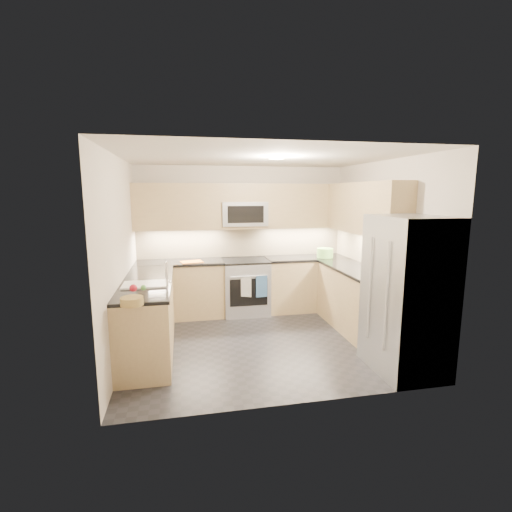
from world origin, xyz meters
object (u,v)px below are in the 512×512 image
at_px(gas_range, 245,287).
at_px(cutting_board, 192,262).
at_px(refrigerator, 407,295).
at_px(microwave, 244,214).
at_px(utensil_bowl, 325,253).
at_px(fruit_basket, 132,301).

bearing_deg(gas_range, cutting_board, -174.00).
bearing_deg(refrigerator, microwave, 119.62).
bearing_deg(utensil_bowl, fruit_basket, -142.65).
xyz_separation_m(gas_range, microwave, (0.00, 0.12, 1.24)).
bearing_deg(cutting_board, microwave, 13.76).
bearing_deg(gas_range, microwave, 90.00).
relative_size(microwave, utensil_bowl, 2.70).
xyz_separation_m(cutting_board, fruit_basket, (-0.65, -2.25, 0.04)).
bearing_deg(cutting_board, utensil_bowl, -0.16).
relative_size(utensil_bowl, fruit_basket, 1.26).
relative_size(cutting_board, fruit_basket, 1.52).
xyz_separation_m(gas_range, refrigerator, (1.45, -2.43, 0.45)).
bearing_deg(utensil_bowl, gas_range, 175.87).
height_order(refrigerator, fruit_basket, refrigerator).
height_order(gas_range, cutting_board, cutting_board).
bearing_deg(microwave, fruit_basket, -122.12).
height_order(microwave, utensil_bowl, microwave).
height_order(gas_range, fruit_basket, fruit_basket).
relative_size(utensil_bowl, cutting_board, 0.83).
bearing_deg(utensil_bowl, microwave, 170.78).
xyz_separation_m(utensil_bowl, fruit_basket, (-2.94, -2.24, -0.04)).
bearing_deg(cutting_board, gas_range, 6.00).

